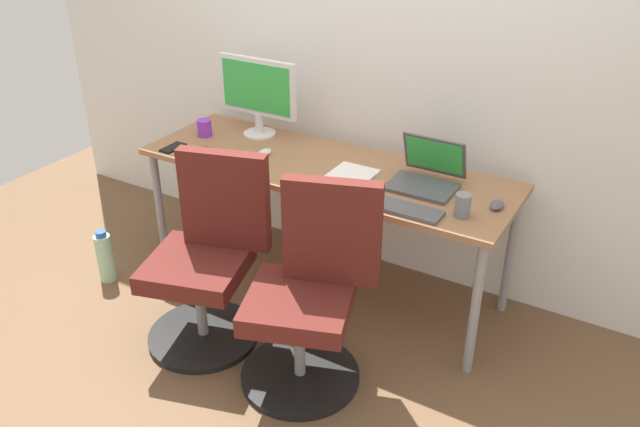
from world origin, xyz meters
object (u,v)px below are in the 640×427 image
(desktop_monitor, at_px, (258,92))
(office_chair_right, at_px, (310,296))
(open_laptop, at_px, (427,174))
(office_chair_left, at_px, (208,260))
(water_bottle_on_floor, at_px, (105,257))
(coffee_mug, at_px, (204,128))

(desktop_monitor, bearing_deg, office_chair_right, -44.80)
(office_chair_right, bearing_deg, open_laptop, 72.54)
(office_chair_left, bearing_deg, open_laptop, 41.78)
(desktop_monitor, relative_size, open_laptop, 1.55)
(water_bottle_on_floor, bearing_deg, office_chair_right, -2.85)
(office_chair_left, height_order, coffee_mug, office_chair_left)
(office_chair_left, xyz_separation_m, office_chair_right, (0.56, -0.00, 0.00))
(desktop_monitor, xyz_separation_m, open_laptop, (1.05, -0.12, -0.20))
(water_bottle_on_floor, xyz_separation_m, coffee_mug, (0.29, 0.59, 0.62))
(office_chair_left, relative_size, desktop_monitor, 1.96)
(office_chair_right, relative_size, desktop_monitor, 1.96)
(office_chair_left, relative_size, water_bottle_on_floor, 3.03)
(office_chair_left, xyz_separation_m, water_bottle_on_floor, (-0.81, 0.07, -0.28))
(office_chair_right, xyz_separation_m, coffee_mug, (-1.08, 0.65, 0.34))
(office_chair_left, distance_m, office_chair_right, 0.56)
(coffee_mug, bearing_deg, water_bottle_on_floor, -116.32)
(office_chair_left, height_order, open_laptop, office_chair_left)
(office_chair_left, xyz_separation_m, desktop_monitor, (-0.26, 0.82, 0.55))
(office_chair_left, xyz_separation_m, open_laptop, (0.78, 0.70, 0.35))
(water_bottle_on_floor, relative_size, open_laptop, 1.00)
(office_chair_left, height_order, desktop_monitor, desktop_monitor)
(office_chair_right, distance_m, desktop_monitor, 1.29)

